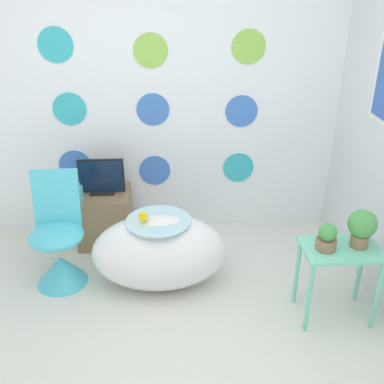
{
  "coord_description": "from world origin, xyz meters",
  "views": [
    {
      "loc": [
        0.1,
        -1.86,
        2.19
      ],
      "look_at": [
        0.27,
        0.92,
        0.84
      ],
      "focal_mm": 42.0,
      "sensor_mm": 36.0,
      "label": 1
    }
  ],
  "objects": [
    {
      "name": "vase",
      "position": [
        -0.64,
        1.53,
        0.55
      ],
      "size": [
        0.07,
        0.07,
        0.17
      ],
      "color": "#51B2AD",
      "rests_on": "tv_cabinet"
    },
    {
      "name": "wall_back_dotted",
      "position": [
        0.0,
        1.94,
        1.3
      ],
      "size": [
        4.22,
        0.05,
        2.6
      ],
      "color": "white",
      "rests_on": "ground_plane"
    },
    {
      "name": "rubber_duck",
      "position": [
        -0.08,
        0.97,
        0.63
      ],
      "size": [
        0.07,
        0.08,
        0.09
      ],
      "color": "yellow",
      "rests_on": "bathtub"
    },
    {
      "name": "tv_cabinet",
      "position": [
        -0.47,
        1.68,
        0.24
      ],
      "size": [
        0.45,
        0.42,
        0.48
      ],
      "color": "#8E704C",
      "rests_on": "ground_plane"
    },
    {
      "name": "potted_plant_left",
      "position": [
        1.13,
        0.58,
        0.65
      ],
      "size": [
        0.13,
        0.13,
        0.19
      ],
      "color": "#8C6B4C",
      "rests_on": "side_table"
    },
    {
      "name": "bathtub",
      "position": [
        0.02,
        1.01,
        0.3
      ],
      "size": [
        1.02,
        0.58,
        0.59
      ],
      "color": "white",
      "rests_on": "ground_plane"
    },
    {
      "name": "side_table",
      "position": [
        1.24,
        0.59,
        0.45
      ],
      "size": [
        0.51,
        0.34,
        0.56
      ],
      "color": "#72D8B7",
      "rests_on": "ground_plane"
    },
    {
      "name": "chair",
      "position": [
        -0.75,
        1.09,
        0.28
      ],
      "size": [
        0.41,
        0.41,
        0.89
      ],
      "color": "#4CC6DB",
      "rests_on": "ground_plane"
    },
    {
      "name": "tv",
      "position": [
        -0.47,
        1.68,
        0.62
      ],
      "size": [
        0.39,
        0.12,
        0.32
      ],
      "color": "black",
      "rests_on": "tv_cabinet"
    },
    {
      "name": "potted_plant_right",
      "position": [
        1.36,
        0.6,
        0.71
      ],
      "size": [
        0.19,
        0.19,
        0.27
      ],
      "color": "#8C6B4C",
      "rests_on": "side_table"
    }
  ]
}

